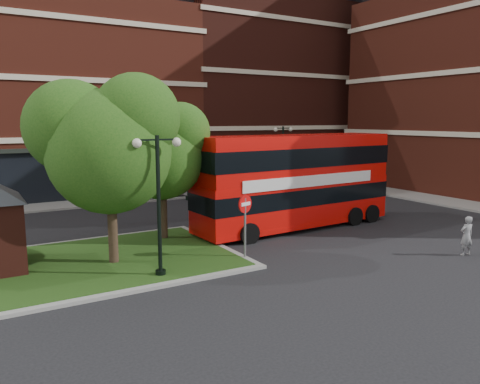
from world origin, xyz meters
TOP-DOWN VIEW (x-y plane):
  - ground at (0.00, 0.00)m, footprint 120.00×120.00m
  - pavement_far at (0.00, 16.50)m, footprint 44.00×3.00m
  - terrace_far_left at (-8.00, 24.00)m, footprint 26.00×12.00m
  - terrace_far_right at (14.00, 24.00)m, footprint 18.00×12.00m
  - traffic_island at (-8.00, 3.00)m, footprint 12.60×7.60m
  - tree_island_west at (-6.60, 2.58)m, footprint 5.40×4.71m
  - tree_island_east at (-3.58, 5.06)m, footprint 4.46×3.90m
  - lamp_island at (-5.50, 0.20)m, footprint 1.72×0.36m
  - lamp_far_left at (2.00, 14.50)m, footprint 1.72×0.36m
  - lamp_far_right at (10.00, 14.50)m, footprint 1.72×0.36m
  - bus at (3.25, 4.00)m, footprint 11.03×3.06m
  - woman at (6.31, -3.50)m, footprint 0.66×0.51m
  - car_silver at (-0.58, 16.00)m, footprint 4.79×2.33m
  - car_white at (3.84, 16.00)m, footprint 4.70×1.65m
  - no_entry_sign at (-1.80, 0.60)m, footprint 0.70×0.27m

SIDE VIEW (x-z plane):
  - ground at x=0.00m, z-range 0.00..0.00m
  - pavement_far at x=0.00m, z-range 0.00..0.12m
  - traffic_island at x=-8.00m, z-range -0.01..0.14m
  - car_white at x=3.84m, z-range 0.00..1.55m
  - car_silver at x=-0.58m, z-range 0.00..1.57m
  - woman at x=6.31m, z-range 0.00..1.64m
  - no_entry_sign at x=-1.80m, z-range 0.56..3.17m
  - bus at x=3.25m, z-range 0.65..4.82m
  - lamp_island at x=-5.50m, z-range 0.33..5.33m
  - lamp_far_left at x=2.00m, z-range 0.33..5.33m
  - lamp_far_right at x=10.00m, z-range 0.33..5.33m
  - tree_island_east at x=-3.58m, z-range 1.10..7.39m
  - tree_island_west at x=-6.60m, z-range 1.19..8.40m
  - terrace_far_left at x=-8.00m, z-range 0.00..14.00m
  - terrace_far_right at x=14.00m, z-range 0.00..16.00m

